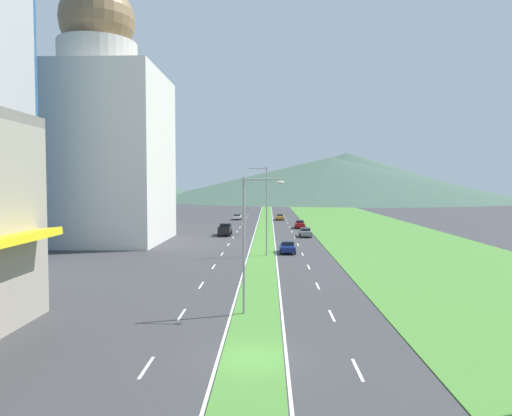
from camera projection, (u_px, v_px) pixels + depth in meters
name	position (u px, v px, depth m)	size (l,w,h in m)	color
ground_plane	(252.00, 359.00, 24.24)	(600.00, 600.00, 0.00)	#38383A
grass_median	(264.00, 234.00, 84.14)	(3.20, 240.00, 0.06)	#477F33
grass_verge_right	(381.00, 234.00, 83.58)	(24.00, 240.00, 0.06)	#477F33
lane_dash_left_2	(146.00, 367.00, 23.12)	(0.16, 2.80, 0.01)	silver
lane_dash_left_3	(182.00, 314.00, 32.47)	(0.16, 2.80, 0.01)	silver
lane_dash_left_4	(201.00, 285.00, 41.82)	(0.16, 2.80, 0.01)	silver
lane_dash_left_5	(214.00, 267.00, 51.18)	(0.16, 2.80, 0.01)	silver
lane_dash_left_6	(222.00, 254.00, 60.53)	(0.16, 2.80, 0.01)	silver
lane_dash_left_7	(228.00, 244.00, 69.88)	(0.16, 2.80, 0.01)	silver
lane_dash_left_8	(233.00, 237.00, 79.23)	(0.16, 2.80, 0.01)	silver
lane_dash_left_9	(237.00, 232.00, 88.59)	(0.16, 2.80, 0.01)	silver
lane_dash_left_10	(240.00, 227.00, 97.94)	(0.16, 2.80, 0.01)	silver
lane_dash_left_11	(243.00, 223.00, 107.29)	(0.16, 2.80, 0.01)	silver
lane_dash_left_12	(245.00, 220.00, 116.64)	(0.16, 2.80, 0.01)	silver
lane_dash_left_13	(246.00, 217.00, 126.00)	(0.16, 2.80, 0.01)	silver
lane_dash_left_14	(248.00, 215.00, 135.35)	(0.16, 2.80, 0.01)	silver
lane_dash_right_2	(357.00, 370.00, 22.84)	(0.16, 2.80, 0.01)	silver
lane_dash_right_3	(332.00, 316.00, 32.19)	(0.16, 2.80, 0.01)	silver
lane_dash_right_4	(318.00, 286.00, 41.55)	(0.16, 2.80, 0.01)	silver
lane_dash_right_5	(309.00, 267.00, 50.90)	(0.16, 2.80, 0.01)	silver
lane_dash_right_6	(303.00, 254.00, 60.25)	(0.16, 2.80, 0.01)	silver
lane_dash_right_7	(298.00, 245.00, 69.60)	(0.16, 2.80, 0.01)	silver
lane_dash_right_8	(295.00, 237.00, 78.96)	(0.16, 2.80, 0.01)	silver
lane_dash_right_9	(292.00, 232.00, 88.31)	(0.16, 2.80, 0.01)	silver
lane_dash_right_10	(290.00, 227.00, 97.66)	(0.16, 2.80, 0.01)	silver
lane_dash_right_11	(288.00, 223.00, 107.01)	(0.16, 2.80, 0.01)	silver
lane_dash_right_12	(286.00, 220.00, 116.37)	(0.16, 2.80, 0.01)	silver
lane_dash_right_13	(285.00, 217.00, 125.72)	(0.16, 2.80, 0.01)	silver
lane_dash_right_14	(284.00, 215.00, 135.07)	(0.16, 2.80, 0.01)	silver
edge_line_median_left	(254.00, 234.00, 84.19)	(0.16, 240.00, 0.01)	silver
edge_line_median_right	(274.00, 234.00, 84.09)	(0.16, 240.00, 0.01)	silver
domed_building	(99.00, 137.00, 72.58)	(19.56, 19.56, 39.05)	silver
midrise_colored	(113.00, 180.00, 96.70)	(16.68, 16.68, 19.50)	#B7B2A8
hill_far_left	(92.00, 174.00, 268.11)	(122.49, 122.49, 28.17)	#3D5647
hill_far_center	(331.00, 178.00, 278.85)	(207.86, 207.86, 24.24)	#3D5647
hill_far_right	(347.00, 175.00, 309.66)	(180.80, 180.80, 28.87)	#3D5647
street_lamp_near	(248.00, 236.00, 32.25)	(2.80, 0.37, 9.35)	#99999E
street_lamp_mid	(265.00, 206.00, 58.46)	(2.70, 0.38, 10.94)	#99999E
car_0	(237.00, 217.00, 117.86)	(1.92, 4.61, 1.38)	silver
car_1	(305.00, 232.00, 79.93)	(1.96, 4.32, 1.47)	slate
car_2	(280.00, 217.00, 116.97)	(1.93, 4.57, 1.45)	#C6842D
car_3	(300.00, 224.00, 95.48)	(1.87, 4.58, 1.60)	maroon
car_4	(288.00, 247.00, 61.34)	(1.98, 4.30, 1.52)	navy
pickup_truck_0	(225.00, 230.00, 82.43)	(2.18, 5.40, 2.00)	black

